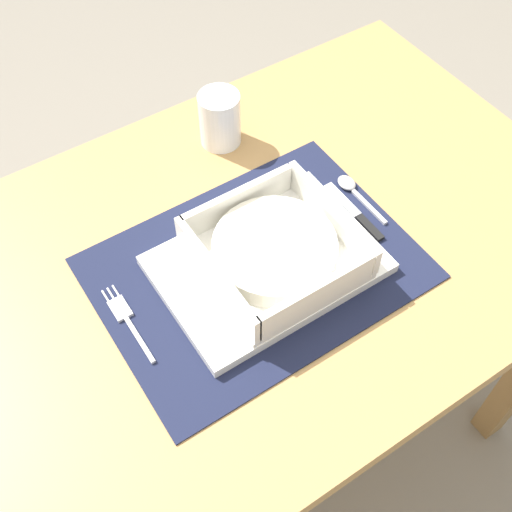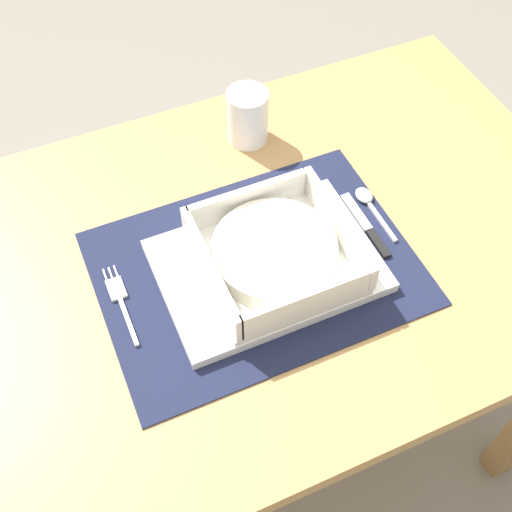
{
  "view_description": "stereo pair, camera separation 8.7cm",
  "coord_description": "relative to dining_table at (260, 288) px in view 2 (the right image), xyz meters",
  "views": [
    {
      "loc": [
        -0.31,
        -0.46,
        1.44
      ],
      "look_at": [
        -0.02,
        -0.03,
        0.73
      ],
      "focal_mm": 45.43,
      "sensor_mm": 36.0,
      "label": 1
    },
    {
      "loc": [
        -0.23,
        -0.51,
        1.44
      ],
      "look_at": [
        -0.02,
        -0.03,
        0.73
      ],
      "focal_mm": 45.43,
      "sensor_mm": 36.0,
      "label": 2
    }
  ],
  "objects": [
    {
      "name": "serving_plate",
      "position": [
        -0.01,
        -0.04,
        0.11
      ],
      "size": [
        0.29,
        0.21,
        0.02
      ],
      "primitive_type": "cube",
      "color": "white",
      "rests_on": "placemat"
    },
    {
      "name": "spoon",
      "position": [
        0.18,
        0.01,
        0.11
      ],
      "size": [
        0.02,
        0.11,
        0.01
      ],
      "rotation": [
        0.0,
        0.0,
        0.08
      ],
      "color": "silver",
      "rests_on": "placemat"
    },
    {
      "name": "placemat",
      "position": [
        -0.02,
        -0.03,
        0.11
      ],
      "size": [
        0.43,
        0.32,
        0.0
      ],
      "primitive_type": "cube",
      "color": "#191E38",
      "rests_on": "dining_table"
    },
    {
      "name": "bread_knife",
      "position": [
        0.13,
        -0.06,
        0.11
      ],
      "size": [
        0.01,
        0.13,
        0.01
      ],
      "rotation": [
        0.0,
        0.0,
        -0.06
      ],
      "color": "#59331E",
      "rests_on": "placemat"
    },
    {
      "name": "dining_table",
      "position": [
        0.0,
        0.0,
        0.0
      ],
      "size": [
        1.01,
        0.66,
        0.7
      ],
      "color": "#B2844C",
      "rests_on": "ground"
    },
    {
      "name": "butter_knife",
      "position": [
        0.15,
        -0.04,
        0.11
      ],
      "size": [
        0.01,
        0.13,
        0.01
      ],
      "rotation": [
        0.0,
        0.0,
        0.0
      ],
      "color": "black",
      "rests_on": "placemat"
    },
    {
      "name": "drinking_glass",
      "position": [
        0.07,
        0.21,
        0.14
      ],
      "size": [
        0.07,
        0.07,
        0.09
      ],
      "color": "white",
      "rests_on": "dining_table"
    },
    {
      "name": "fork",
      "position": [
        -0.21,
        -0.01,
        0.11
      ],
      "size": [
        0.02,
        0.13,
        0.0
      ],
      "rotation": [
        0.0,
        0.0,
        0.05
      ],
      "color": "silver",
      "rests_on": "placemat"
    },
    {
      "name": "porridge_bowl",
      "position": [
        0.0,
        -0.04,
        0.14
      ],
      "size": [
        0.2,
        0.2,
        0.06
      ],
      "color": "white",
      "rests_on": "serving_plate"
    },
    {
      "name": "ground_plane",
      "position": [
        0.0,
        0.0,
        -0.6
      ],
      "size": [
        6.0,
        6.0,
        0.0
      ],
      "primitive_type": "plane",
      "color": "gray"
    }
  ]
}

